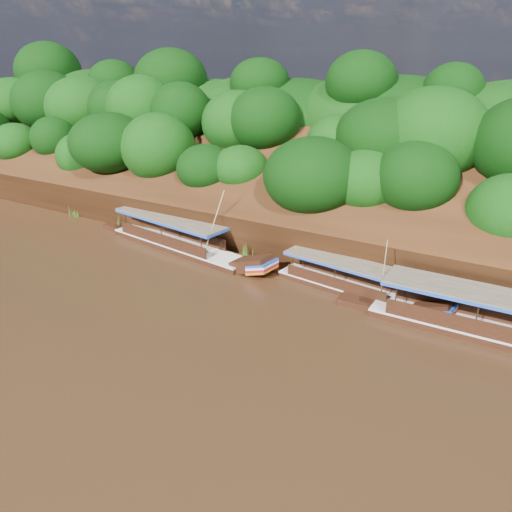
# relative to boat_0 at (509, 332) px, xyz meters

# --- Properties ---
(ground) EXTENTS (160.00, 160.00, 0.00)m
(ground) POSITION_rel_boat_0_xyz_m (-12.69, -6.34, -0.62)
(ground) COLOR black
(ground) RESTS_ON ground
(riverbank) EXTENTS (120.00, 30.06, 19.40)m
(riverbank) POSITION_rel_boat_0_xyz_m (-12.70, 16.38, 1.27)
(riverbank) COLOR black
(riverbank) RESTS_ON ground
(boat_0) EXTENTS (16.79, 2.86, 6.71)m
(boat_0) POSITION_rel_boat_0_xyz_m (0.00, 0.00, 0.00)
(boat_0) COLOR black
(boat_0) RESTS_ON ground
(boat_1) EXTENTS (12.66, 3.35, 5.19)m
(boat_1) POSITION_rel_boat_0_xyz_m (-9.64, 1.36, -0.12)
(boat_1) COLOR black
(boat_1) RESTS_ON ground
(boat_2) EXTENTS (17.06, 4.50, 6.36)m
(boat_2) POSITION_rel_boat_0_xyz_m (-24.67, 1.58, -0.01)
(boat_2) COLOR black
(boat_2) RESTS_ON ground
(reeds) EXTENTS (48.63, 2.55, 2.06)m
(reeds) POSITION_rel_boat_0_xyz_m (-16.12, 3.36, 0.23)
(reeds) COLOR #346719
(reeds) RESTS_ON ground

